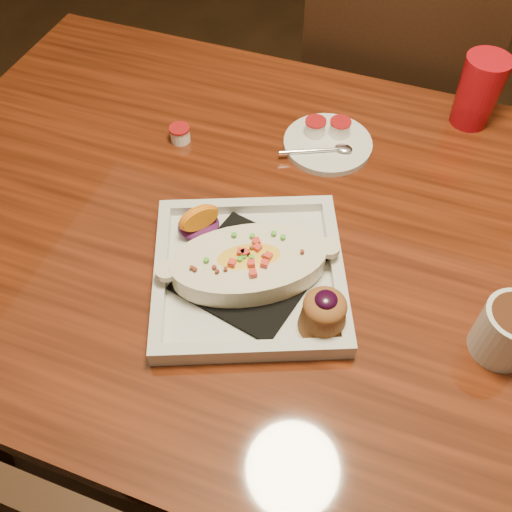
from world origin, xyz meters
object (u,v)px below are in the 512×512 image
(coffee_mug, at_px, (511,330))
(red_tumbler, at_px, (478,91))
(chair_far, at_px, (386,122))
(plate, at_px, (255,271))
(table, at_px, (324,278))
(saucer, at_px, (327,141))

(coffee_mug, relative_size, red_tumbler, 0.85)
(chair_far, bearing_deg, red_tumbler, 123.27)
(plate, bearing_deg, red_tumbler, 40.44)
(table, distance_m, coffee_mug, 0.32)
(plate, xyz_separation_m, coffee_mug, (0.35, 0.01, 0.02))
(table, distance_m, chair_far, 0.65)
(coffee_mug, bearing_deg, plate, 168.49)
(chair_far, distance_m, saucer, 0.49)
(plate, relative_size, red_tumbler, 2.70)
(table, bearing_deg, coffee_mug, -20.18)
(red_tumbler, bearing_deg, table, -113.92)
(coffee_mug, bearing_deg, red_tumbler, 88.55)
(red_tumbler, bearing_deg, coffee_mug, -77.67)
(table, height_order, plate, plate)
(coffee_mug, xyz_separation_m, red_tumbler, (-0.10, 0.48, 0.02))
(saucer, relative_size, red_tumbler, 1.19)
(table, xyz_separation_m, saucer, (-0.07, 0.22, 0.11))
(table, relative_size, red_tumbler, 11.13)
(table, bearing_deg, red_tumbler, 66.08)
(plate, distance_m, coffee_mug, 0.36)
(saucer, distance_m, red_tumbler, 0.29)
(chair_far, bearing_deg, saucer, 80.73)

